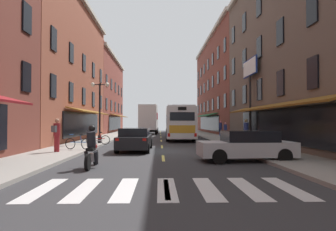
{
  "coord_description": "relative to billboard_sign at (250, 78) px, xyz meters",
  "views": [
    {
      "loc": [
        -0.2,
        -17.87,
        1.8
      ],
      "look_at": [
        0.64,
        9.76,
        2.38
      ],
      "focal_mm": 31.18,
      "sensor_mm": 36.0,
      "label": 1
    }
  ],
  "objects": [
    {
      "name": "sedan_mid",
      "position": [
        -8.73,
        -4.9,
        -4.56
      ],
      "size": [
        2.04,
        4.68,
        1.4
      ],
      "color": "black",
      "rests_on": "ground"
    },
    {
      "name": "motorcycle_rider",
      "position": [
        -9.88,
        -11.49,
        -4.57
      ],
      "size": [
        0.62,
        2.07,
        1.66
      ],
      "color": "black",
      "rests_on": "ground"
    },
    {
      "name": "billboard_sign",
      "position": [
        0.0,
        0.0,
        0.0
      ],
      "size": [
        0.4,
        3.23,
        6.66
      ],
      "color": "black",
      "rests_on": "sidewalk_right"
    },
    {
      "name": "street_lamp_twin",
      "position": [
        -11.86,
        -0.23,
        -2.52
      ],
      "size": [
        1.42,
        0.32,
        4.69
      ],
      "color": "black",
      "rests_on": "sidewalk_left"
    },
    {
      "name": "box_truck",
      "position": [
        -8.71,
        18.64,
        -3.21
      ],
      "size": [
        2.65,
        7.14,
        4.07
      ],
      "color": "white",
      "rests_on": "ground"
    },
    {
      "name": "pedestrian_rear",
      "position": [
        -0.62,
        -0.96,
        -4.18
      ],
      "size": [
        0.36,
        0.36,
        1.84
      ],
      "rotation": [
        0.0,
        0.0,
        6.11
      ],
      "color": "#66387F",
      "rests_on": "sidewalk_right"
    },
    {
      "name": "bicycle_mid",
      "position": [
        -12.09,
        -5.35,
        -4.78
      ],
      "size": [
        1.68,
        0.56,
        0.91
      ],
      "color": "black",
      "rests_on": "sidewalk_left"
    },
    {
      "name": "ground_plane",
      "position": [
        -7.05,
        -5.08,
        -5.33
      ],
      "size": [
        34.8,
        80.0,
        0.1
      ],
      "primitive_type": "cube",
      "color": "#333335"
    },
    {
      "name": "storefront_row_right",
      "position": [
        4.33,
        -1.18,
        1.3
      ],
      "size": [
        9.44,
        79.9,
        14.64
      ],
      "color": "brown",
      "rests_on": "ground"
    },
    {
      "name": "bicycle_near",
      "position": [
        -11.66,
        -1.79,
        -4.78
      ],
      "size": [
        1.71,
        0.48,
        0.91
      ],
      "color": "black",
      "rests_on": "sidewalk_left"
    },
    {
      "name": "lane_centre_dashes",
      "position": [
        -7.05,
        -5.33,
        -5.27
      ],
      "size": [
        0.14,
        73.9,
        0.01
      ],
      "color": "#DBCC4C",
      "rests_on": "ground"
    },
    {
      "name": "transit_bus",
      "position": [
        -5.22,
        7.0,
        -3.58
      ],
      "size": [
        2.84,
        12.06,
        3.23
      ],
      "color": "silver",
      "rests_on": "ground"
    },
    {
      "name": "sidewalk_left",
      "position": [
        -12.95,
        -5.08,
        -5.21
      ],
      "size": [
        3.0,
        80.0,
        0.14
      ],
      "primitive_type": "cube",
      "color": "gray",
      "rests_on": "ground"
    },
    {
      "name": "sedan_far",
      "position": [
        -3.27,
        -9.79,
        -4.57
      ],
      "size": [
        4.31,
        2.04,
        1.39
      ],
      "color": "silver",
      "rests_on": "ground"
    },
    {
      "name": "pedestrian_near",
      "position": [
        -12.89,
        -6.75,
        -4.16
      ],
      "size": [
        0.41,
        0.52,
        1.83
      ],
      "rotation": [
        0.0,
        0.0,
        5.95
      ],
      "color": "maroon",
      "rests_on": "sidewalk_left"
    },
    {
      "name": "crosswalk_near",
      "position": [
        -7.05,
        -15.08,
        -5.27
      ],
      "size": [
        7.1,
        2.8,
        0.01
      ],
      "color": "silver",
      "rests_on": "ground"
    },
    {
      "name": "pedestrian_mid",
      "position": [
        -0.16,
        10.45,
        -4.23
      ],
      "size": [
        0.36,
        0.36,
        1.75
      ],
      "rotation": [
        0.0,
        0.0,
        4.41
      ],
      "color": "navy",
      "rests_on": "sidewalk_right"
    },
    {
      "name": "sedan_near",
      "position": [
        -8.44,
        28.64,
        -4.59
      ],
      "size": [
        2.05,
        4.76,
        1.34
      ],
      "color": "navy",
      "rests_on": "ground"
    },
    {
      "name": "sidewalk_right",
      "position": [
        -1.15,
        -5.08,
        -5.21
      ],
      "size": [
        3.0,
        80.0,
        0.14
      ],
      "primitive_type": "cube",
      "color": "gray",
      "rests_on": "ground"
    },
    {
      "name": "pedestrian_far",
      "position": [
        -0.29,
        7.47,
        -4.33
      ],
      "size": [
        0.36,
        0.36,
        1.59
      ],
      "rotation": [
        0.0,
        0.0,
        4.61
      ],
      "color": "#4C4C51",
      "rests_on": "sidewalk_right"
    }
  ]
}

